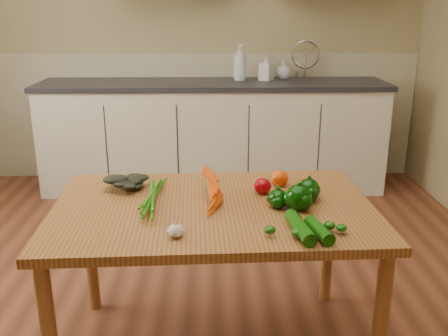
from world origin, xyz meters
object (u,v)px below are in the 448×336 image
garlic_bulb (176,231)px  pepper_b (309,190)px  soap_bottle_b (266,67)px  tomato_c (305,186)px  table (213,223)px  soap_bottle_c (284,70)px  zucchini_b (300,227)px  leafy_greens (125,179)px  tomato_b (279,178)px  pepper_c (299,197)px  carrot_bunch (193,194)px  zucchini_a (319,230)px  tomato_a (263,186)px  soap_bottle_a (240,62)px  pepper_a (278,199)px

garlic_bulb → pepper_b: pepper_b is taller
soap_bottle_b → tomato_c: soap_bottle_b is taller
table → soap_bottle_b: soap_bottle_b is taller
table → pepper_b: (0.40, 0.04, 0.13)m
soap_bottle_c → zucchini_b: soap_bottle_c is taller
leafy_greens → tomato_b: size_ratio=2.33×
soap_bottle_c → garlic_bulb: bearing=22.6°
pepper_c → carrot_bunch: bearing=166.5°
tomato_c → pepper_b: bearing=-92.0°
pepper_c → zucchini_b: bearing=-97.8°
tomato_c → zucchini_b: tomato_c is taller
table → carrot_bunch: bearing=148.3°
soap_bottle_b → zucchini_a: 2.57m
tomato_b → tomato_c: size_ratio=1.10×
tomato_b → soap_bottle_b: bearing=85.9°
soap_bottle_b → tomato_a: (-0.23, -2.12, -0.27)m
tomato_c → soap_bottle_b: bearing=88.8°
soap_bottle_c → tomato_a: soap_bottle_c is taller
tomato_b → zucchini_a: 0.53m
garlic_bulb → tomato_a: 0.55m
soap_bottle_a → pepper_a: soap_bottle_a is taller
carrot_bunch → pepper_c: bearing=-15.7°
leafy_greens → pepper_c: pepper_c is taller
soap_bottle_c → garlic_bulb: 2.72m
soap_bottle_a → pepper_c: size_ratio=2.80×
pepper_b → tomato_c: bearing=88.0°
carrot_bunch → table: bearing=-31.7°
soap_bottle_c → carrot_bunch: bearing=21.5°
carrot_bunch → zucchini_a: 0.58m
pepper_a → pepper_b: (0.14, 0.08, 0.01)m
table → tomato_b: 0.40m
pepper_a → zucchini_b: (0.05, -0.25, -0.01)m
soap_bottle_b → leafy_greens: soap_bottle_b is taller
carrot_bunch → zucchini_b: bearing=-42.0°
table → pepper_a: (0.26, -0.03, 0.12)m
pepper_c → tomato_b: 0.29m
pepper_c → zucchini_a: (0.03, -0.25, -0.03)m
carrot_bunch → tomato_a: size_ratio=3.21×
table → tomato_c: tomato_c is taller
soap_bottle_a → table: bearing=-142.7°
carrot_bunch → zucchini_a: (0.46, -0.35, -0.01)m
pepper_b → zucchini_b: 0.34m
soap_bottle_a → zucchini_a: (0.15, -2.57, -0.32)m
pepper_a → tomato_c: (0.14, 0.16, -0.01)m
tomato_a → tomato_b: 0.13m
garlic_bulb → tomato_b: bearing=50.0°
tomato_c → zucchini_b: (-0.09, -0.41, -0.01)m
soap_bottle_b → tomato_a: bearing=-61.4°
carrot_bunch → pepper_a: (0.35, -0.08, 0.01)m
tomato_b → carrot_bunch: bearing=-155.1°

